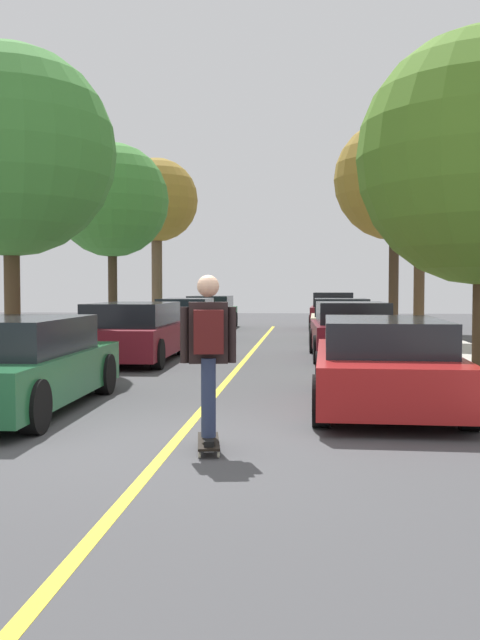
{
  "coord_description": "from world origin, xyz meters",
  "views": [
    {
      "loc": [
        1.43,
        -7.52,
        1.69
      ],
      "look_at": [
        0.13,
        6.44,
        1.06
      ],
      "focal_mm": 39.9,
      "sensor_mm": 36.0,
      "label": 1
    }
  ],
  "objects_px": {
    "parked_car_left_far": "(186,319)",
    "street_tree_left_near": "(112,201)",
    "parked_car_left_nearest": "(17,365)",
    "parked_car_right_near": "(352,331)",
    "parked_car_left_near": "(134,332)",
    "street_tree_left_nearest": "(10,152)",
    "skateboard": "(208,442)",
    "parked_car_right_nearest": "(383,362)",
    "parked_car_right_far": "(341,320)",
    "street_tree_right_near": "(420,185)",
    "parked_car_left_farthest": "(210,312)",
    "street_tree_right_far": "(395,180)",
    "skateboarder": "(208,347)",
    "parked_car_right_farthest": "(333,311)",
    "street_tree_left_far": "(157,201)"
  },
  "relations": [
    {
      "from": "parked_car_right_nearest",
      "to": "street_tree_left_far",
      "type": "distance_m",
      "value": 20.67
    },
    {
      "from": "parked_car_left_nearest",
      "to": "parked_car_right_nearest",
      "type": "relative_size",
      "value": 0.99
    },
    {
      "from": "parked_car_left_far",
      "to": "parked_car_right_nearest",
      "type": "height_order",
      "value": "parked_car_left_far"
    },
    {
      "from": "street_tree_left_nearest",
      "to": "street_tree_left_near",
      "type": "height_order",
      "value": "street_tree_left_nearest"
    },
    {
      "from": "parked_car_left_near",
      "to": "street_tree_left_nearest",
      "type": "distance_m",
      "value": 4.71
    },
    {
      "from": "street_tree_left_near",
      "to": "skateboarder",
      "type": "bearing_deg",
      "value": -71.01
    },
    {
      "from": "street_tree_left_nearest",
      "to": "street_tree_right_near",
      "type": "xyz_separation_m",
      "value": [
        9.48,
        6.91,
        0.17
      ]
    },
    {
      "from": "parked_car_left_near",
      "to": "skateboard",
      "type": "height_order",
      "value": "parked_car_left_near"
    },
    {
      "from": "street_tree_left_nearest",
      "to": "street_tree_left_far",
      "type": "relative_size",
      "value": 0.96
    },
    {
      "from": "parked_car_right_near",
      "to": "skateboarder",
      "type": "height_order",
      "value": "skateboarder"
    },
    {
      "from": "parked_car_left_farthest",
      "to": "street_tree_left_near",
      "type": "xyz_separation_m",
      "value": [
        -2.21,
        -6.95,
        3.79
      ]
    },
    {
      "from": "parked_car_left_farthest",
      "to": "parked_car_right_nearest",
      "type": "xyz_separation_m",
      "value": [
        5.06,
        -18.97,
        -0.05
      ]
    },
    {
      "from": "street_tree_left_nearest",
      "to": "street_tree_right_near",
      "type": "relative_size",
      "value": 1.08
    },
    {
      "from": "parked_car_left_farthest",
      "to": "street_tree_left_nearest",
      "type": "distance_m",
      "value": 15.4
    },
    {
      "from": "parked_car_left_far",
      "to": "street_tree_left_near",
      "type": "bearing_deg",
      "value": -158.39
    },
    {
      "from": "skateboarder",
      "to": "street_tree_right_far",
      "type": "bearing_deg",
      "value": 77.98
    },
    {
      "from": "street_tree_right_near",
      "to": "parked_car_left_far",
      "type": "bearing_deg",
      "value": 166.33
    },
    {
      "from": "street_tree_right_near",
      "to": "parked_car_right_near",
      "type": "bearing_deg",
      "value": -118.18
    },
    {
      "from": "parked_car_right_nearest",
      "to": "parked_car_right_near",
      "type": "xyz_separation_m",
      "value": [
        -0.0,
        7.01,
        0.03
      ]
    },
    {
      "from": "parked_car_left_near",
      "to": "street_tree_left_far",
      "type": "distance_m",
      "value": 13.95
    },
    {
      "from": "parked_car_right_far",
      "to": "parked_car_right_farthest",
      "type": "height_order",
      "value": "parked_car_right_farthest"
    },
    {
      "from": "street_tree_right_near",
      "to": "skateboard",
      "type": "relative_size",
      "value": 7.04
    },
    {
      "from": "parked_car_right_near",
      "to": "street_tree_right_far",
      "type": "relative_size",
      "value": 0.51
    },
    {
      "from": "parked_car_right_near",
      "to": "street_tree_left_far",
      "type": "height_order",
      "value": "street_tree_left_far"
    },
    {
      "from": "street_tree_right_far",
      "to": "skateboard",
      "type": "distance_m",
      "value": 21.44
    },
    {
      "from": "parked_car_left_nearest",
      "to": "parked_car_right_near",
      "type": "relative_size",
      "value": 1.12
    },
    {
      "from": "street_tree_left_nearest",
      "to": "street_tree_left_far",
      "type": "height_order",
      "value": "street_tree_left_far"
    },
    {
      "from": "street_tree_right_near",
      "to": "skateboarder",
      "type": "height_order",
      "value": "street_tree_right_near"
    },
    {
      "from": "parked_car_right_farthest",
      "to": "street_tree_right_near",
      "type": "height_order",
      "value": "street_tree_right_near"
    },
    {
      "from": "parked_car_left_near",
      "to": "street_tree_left_nearest",
      "type": "xyz_separation_m",
      "value": [
        -2.21,
        -1.57,
        3.85
      ]
    },
    {
      "from": "parked_car_right_near",
      "to": "street_tree_right_near",
      "type": "relative_size",
      "value": 0.67
    },
    {
      "from": "parked_car_left_far",
      "to": "street_tree_right_near",
      "type": "bearing_deg",
      "value": -13.67
    },
    {
      "from": "parked_car_right_nearest",
      "to": "parked_car_right_far",
      "type": "xyz_separation_m",
      "value": [
        -0.0,
        12.57,
        0.02
      ]
    },
    {
      "from": "street_tree_left_nearest",
      "to": "skateboard",
      "type": "xyz_separation_m",
      "value": [
        5.16,
        -7.17,
        -4.44
      ]
    },
    {
      "from": "parked_car_left_near",
      "to": "street_tree_right_near",
      "type": "distance_m",
      "value": 9.87
    },
    {
      "from": "skateboarder",
      "to": "parked_car_right_far",
      "type": "bearing_deg",
      "value": 82.3
    },
    {
      "from": "parked_car_left_farthest",
      "to": "parked_car_right_far",
      "type": "xyz_separation_m",
      "value": [
        5.06,
        -6.4,
        -0.02
      ]
    },
    {
      "from": "parked_car_right_farthest",
      "to": "street_tree_right_near",
      "type": "bearing_deg",
      "value": -74.53
    },
    {
      "from": "parked_car_left_near",
      "to": "parked_car_left_far",
      "type": "xyz_separation_m",
      "value": [
        -0.0,
        7.1,
        -0.01
      ]
    },
    {
      "from": "parked_car_right_far",
      "to": "street_tree_left_far",
      "type": "relative_size",
      "value": 0.62
    },
    {
      "from": "parked_car_right_near",
      "to": "skateboard",
      "type": "bearing_deg",
      "value": -101.96
    },
    {
      "from": "parked_car_left_near",
      "to": "parked_car_right_nearest",
      "type": "distance_m",
      "value": 7.69
    },
    {
      "from": "parked_car_left_nearest",
      "to": "skateboard",
      "type": "distance_m",
      "value": 3.68
    },
    {
      "from": "parked_car_left_farthest",
      "to": "parked_car_right_nearest",
      "type": "distance_m",
      "value": 19.64
    },
    {
      "from": "parked_car_right_near",
      "to": "skateboarder",
      "type": "relative_size",
      "value": 2.36
    },
    {
      "from": "parked_car_left_near",
      "to": "skateboard",
      "type": "xyz_separation_m",
      "value": [
        2.95,
        -8.74,
        -0.59
      ]
    },
    {
      "from": "parked_car_right_nearest",
      "to": "parked_car_right_far",
      "type": "distance_m",
      "value": 12.57
    },
    {
      "from": "parked_car_left_nearest",
      "to": "skateboarder",
      "type": "height_order",
      "value": "skateboarder"
    },
    {
      "from": "street_tree_left_near",
      "to": "skateboarder",
      "type": "height_order",
      "value": "street_tree_left_near"
    },
    {
      "from": "parked_car_right_far",
      "to": "street_tree_right_far",
      "type": "xyz_separation_m",
      "value": [
        2.21,
        4.71,
        5.12
      ]
    }
  ]
}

